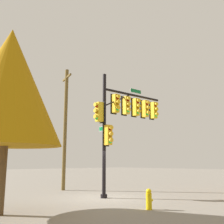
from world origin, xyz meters
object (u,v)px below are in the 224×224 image
(signal_pole_assembly, at_px, (124,114))
(utility_pole, at_px, (65,125))
(fire_hydrant, at_px, (149,199))
(tree_near, at_px, (9,85))

(signal_pole_assembly, bearing_deg, utility_pole, 100.34)
(utility_pole, distance_m, fire_hydrant, 9.87)
(signal_pole_assembly, height_order, fire_hydrant, signal_pole_assembly)
(tree_near, bearing_deg, signal_pole_assembly, 6.70)
(signal_pole_assembly, bearing_deg, tree_near, -173.30)
(fire_hydrant, bearing_deg, utility_pole, 80.33)
(utility_pole, relative_size, tree_near, 1.18)
(fire_hydrant, bearing_deg, signal_pole_assembly, 57.41)
(utility_pole, bearing_deg, fire_hydrant, -99.67)
(signal_pole_assembly, height_order, utility_pole, utility_pole)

